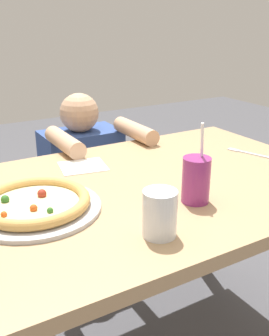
{
  "coord_description": "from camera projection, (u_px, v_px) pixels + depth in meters",
  "views": [
    {
      "loc": [
        -0.68,
        -0.99,
        1.25
      ],
      "look_at": [
        -0.05,
        0.07,
        0.78
      ],
      "focal_mm": 42.33,
      "sensor_mm": 36.0,
      "label": 1
    }
  ],
  "objects": [
    {
      "name": "diner_seated",
      "position": [
        84.0,
        195.0,
        1.97
      ],
      "size": [
        0.4,
        0.52,
        0.93
      ],
      "color": "#333847",
      "rests_on": "ground"
    },
    {
      "name": "fork",
      "position": [
        249.0,
        153.0,
        1.55
      ],
      "size": [
        0.08,
        0.2,
        0.0
      ],
      "color": "silver",
      "rests_on": "dining_table"
    },
    {
      "name": "water_cup_clear",
      "position": [
        160.0,
        213.0,
        0.95
      ],
      "size": [
        0.08,
        0.08,
        0.12
      ],
      "color": "silver",
      "rests_on": "dining_table"
    },
    {
      "name": "pizza_near",
      "position": [
        35.0,
        204.0,
        1.09
      ],
      "size": [
        0.37,
        0.37,
        0.04
      ],
      "color": "#B7B7BC",
      "rests_on": "dining_table"
    },
    {
      "name": "drink_cup_colored",
      "position": [
        196.0,
        180.0,
        1.13
      ],
      "size": [
        0.08,
        0.08,
        0.24
      ],
      "color": "#8C2D72",
      "rests_on": "dining_table"
    },
    {
      "name": "paper_napkin",
      "position": [
        83.0,
        166.0,
        1.42
      ],
      "size": [
        0.18,
        0.17,
        0.0
      ],
      "primitive_type": "cube",
      "rotation": [
        0.0,
        0.0,
        -0.18
      ],
      "color": "white",
      "rests_on": "dining_table"
    },
    {
      "name": "dining_table",
      "position": [
        159.0,
        211.0,
        1.34
      ],
      "size": [
        1.22,
        0.87,
        0.75
      ],
      "color": "tan",
      "rests_on": "ground"
    }
  ]
}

